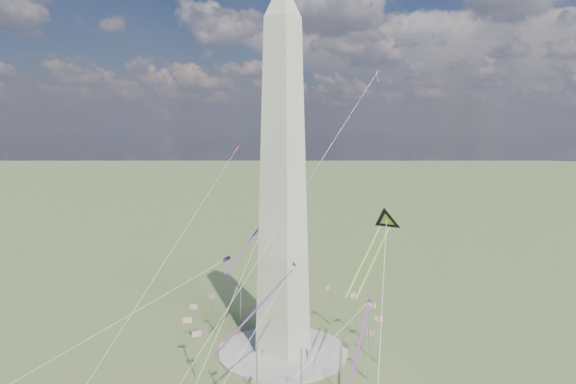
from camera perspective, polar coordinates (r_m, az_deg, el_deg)
The scene contains 11 objects.
ground at distance 149.95m, azimuth -0.54°, elevation -17.48°, with size 2000.00×2000.00×0.00m, color #3F572B.
plaza at distance 149.79m, azimuth -0.54°, elevation -17.34°, with size 36.00×36.00×0.80m, color #9E9891.
washington_monument at distance 137.16m, azimuth -0.56°, elevation 1.06°, with size 15.56×15.56×100.00m.
flagpole_ring at distance 147.08m, azimuth -0.54°, elevation -14.90°, with size 54.40×54.40×13.00m.
kite_delta_black at distance 126.01m, azimuth 10.69°, elevation -3.59°, with size 7.90×21.22×17.65m.
kite_diamond_purple at distance 155.91m, azimuth -6.85°, elevation -7.75°, with size 2.29×3.23×9.48m.
kite_streamer_left at distance 117.81m, azimuth -2.13°, elevation -11.30°, with size 6.22×23.59×16.36m.
kite_streamer_mid at distance 145.19m, azimuth -3.62°, elevation -4.43°, with size 2.51×21.91×15.04m.
kite_streamer_right at distance 129.94m, azimuth 8.34°, elevation -14.79°, with size 5.87×18.83×13.15m.
kite_small_red at distance 190.36m, azimuth -5.47°, elevation 5.04°, with size 1.37×1.94×4.86m.
kite_small_white at distance 177.35m, azimuth 9.90°, elevation 12.86°, with size 1.10×1.76×3.98m.
Camera 1 is at (80.02, -110.47, 62.28)m, focal length 32.00 mm.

